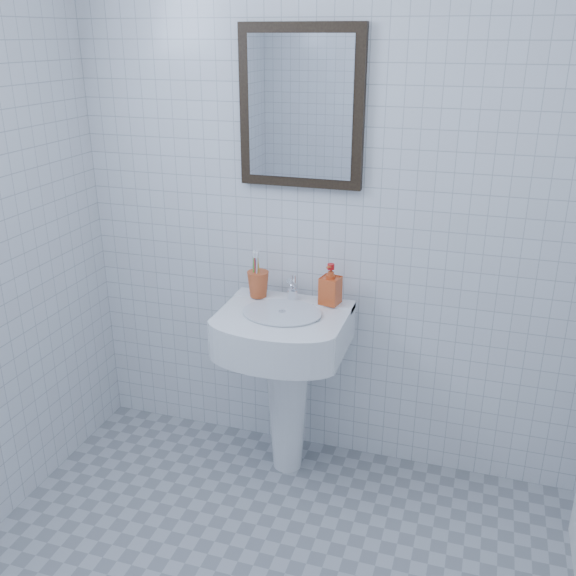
% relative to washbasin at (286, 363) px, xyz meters
% --- Properties ---
extents(wall_back, '(2.20, 0.02, 2.50)m').
position_rel_washbasin_xyz_m(wall_back, '(0.12, 0.22, 0.72)').
color(wall_back, silver).
rests_on(wall_back, ground).
extents(washbasin, '(0.51, 0.37, 0.79)m').
position_rel_washbasin_xyz_m(washbasin, '(0.00, 0.00, 0.00)').
color(washbasin, white).
rests_on(washbasin, ground).
extents(faucet, '(0.05, 0.10, 0.11)m').
position_rel_washbasin_xyz_m(faucet, '(-0.00, 0.09, 0.30)').
color(faucet, silver).
rests_on(faucet, washbasin).
extents(toothbrush_cup, '(0.09, 0.09, 0.11)m').
position_rel_washbasin_xyz_m(toothbrush_cup, '(-0.15, 0.09, 0.31)').
color(toothbrush_cup, '#C34F25').
rests_on(toothbrush_cup, washbasin).
extents(soap_dispenser, '(0.09, 0.09, 0.17)m').
position_rel_washbasin_xyz_m(soap_dispenser, '(0.16, 0.10, 0.34)').
color(soap_dispenser, red).
rests_on(soap_dispenser, washbasin).
extents(wall_mirror, '(0.50, 0.04, 0.62)m').
position_rel_washbasin_xyz_m(wall_mirror, '(0.00, 0.20, 1.02)').
color(wall_mirror, black).
rests_on(wall_mirror, wall_back).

